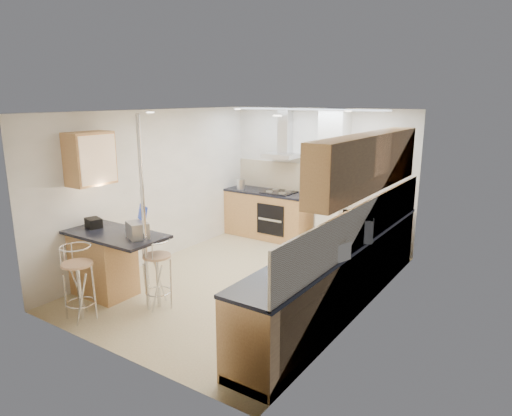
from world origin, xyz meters
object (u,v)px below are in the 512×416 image
Objects in this scene: laptop at (138,230)px; bar_stool_end at (158,273)px; bread_bin at (329,251)px; microwave at (358,227)px; bar_stool_near at (79,283)px.

bar_stool_end is (0.21, 0.11, -0.57)m from laptop.
laptop is 0.76× the size of bread_bin.
microwave is 2.81m from laptop.
bar_stool_near is 1.03× the size of bar_stool_end.
bread_bin is (2.34, 0.68, -0.02)m from laptop.
laptop is 0.32× the size of bar_stool_end.
microwave is at bearing 59.47° from laptop.
microwave reaches higher than bar_stool_near.
bar_stool_end is 2.28m from bread_bin.
laptop is 0.94m from bar_stool_near.
laptop reaches higher than bar_stool_near.
bar_stool_near is 3.06m from bread_bin.
microwave is 1.85× the size of laptop.
bar_stool_near is (-0.34, -0.68, -0.56)m from laptop.
laptop is at bearing 122.05° from bar_stool_end.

